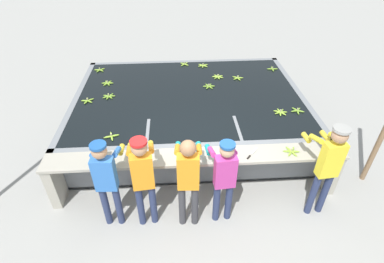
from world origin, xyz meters
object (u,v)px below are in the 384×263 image
worker_1 (143,175)px  worker_4 (328,163)px  banana_bunch_floating_5 (209,86)px  banana_bunch_floating_6 (238,78)px  worker_0 (106,177)px  banana_bunch_floating_2 (100,70)px  banana_bunch_floating_1 (184,64)px  banana_bunch_floating_3 (109,96)px  banana_bunch_ledge_0 (291,151)px  banana_bunch_floating_8 (280,112)px  banana_bunch_floating_10 (297,111)px  banana_bunch_floating_11 (88,101)px  banana_bunch_floating_12 (218,77)px  banana_bunch_floating_4 (112,136)px  worker_3 (224,175)px  banana_bunch_floating_0 (203,65)px  banana_bunch_floating_7 (272,69)px  knife_0 (251,155)px  worker_2 (188,176)px  banana_bunch_floating_9 (107,83)px

worker_1 → worker_4: 2.80m
banana_bunch_floating_5 → banana_bunch_floating_6: size_ratio=1.01×
worker_0 → banana_bunch_floating_5: (1.85, 2.89, -0.08)m
banana_bunch_floating_2 → banana_bunch_floating_6: (3.41, -0.68, 0.00)m
banana_bunch_floating_2 → banana_bunch_floating_6: size_ratio=1.00×
banana_bunch_floating_1 → banana_bunch_floating_3: bearing=-137.2°
worker_1 → banana_bunch_floating_2: bearing=108.9°
banana_bunch_floating_3 → banana_bunch_floating_5: size_ratio=1.00×
banana_bunch_ledge_0 → worker_0: bearing=-170.7°
banana_bunch_floating_8 → banana_bunch_floating_10: bearing=5.4°
banana_bunch_floating_1 → banana_bunch_floating_11: same height
worker_0 → banana_bunch_floating_6: 4.17m
worker_4 → banana_bunch_floating_6: bearing=103.0°
worker_1 → banana_bunch_floating_12: worker_1 is taller
worker_4 → banana_bunch_floating_3: (-3.72, 2.57, -0.16)m
banana_bunch_floating_5 → banana_bunch_floating_12: size_ratio=1.00×
banana_bunch_floating_3 → banana_bunch_ledge_0: size_ratio=0.99×
worker_1 → banana_bunch_floating_2: size_ratio=6.15×
banana_bunch_floating_3 → banana_bunch_floating_12: (2.50, 0.79, 0.00)m
banana_bunch_floating_4 → worker_4: bearing=-17.9°
worker_3 → banana_bunch_ledge_0: (1.22, 0.52, -0.04)m
banana_bunch_floating_0 → banana_bunch_ledge_0: 3.74m
banana_bunch_floating_3 → banana_bunch_floating_7: 4.11m
banana_bunch_floating_7 → banana_bunch_floating_10: same height
banana_bunch_floating_4 → banana_bunch_floating_12: 3.17m
worker_3 → banana_bunch_floating_0: (0.07, 4.08, -0.04)m
banana_bunch_floating_0 → banana_bunch_floating_4: same height
knife_0 → banana_bunch_floating_8: bearing=54.6°
worker_0 → banana_bunch_floating_3: 2.60m
banana_bunch_floating_2 → banana_bunch_floating_4: size_ratio=0.99×
worker_2 → banana_bunch_floating_11: size_ratio=6.14×
worker_4 → worker_0: bearing=-180.0°
banana_bunch_floating_0 → banana_bunch_floating_11: bearing=-148.0°
banana_bunch_floating_5 → banana_bunch_floating_9: size_ratio=1.00×
banana_bunch_floating_4 → banana_bunch_ledge_0: size_ratio=0.99×
worker_1 → banana_bunch_floating_7: size_ratio=6.05×
banana_bunch_floating_1 → banana_bunch_floating_5: 1.37m
banana_bunch_floating_2 → knife_0: (3.10, -3.49, -0.01)m
worker_3 → banana_bunch_floating_11: (-2.55, 2.44, -0.04)m
banana_bunch_floating_7 → banana_bunch_floating_12: size_ratio=1.00×
worker_1 → banana_bunch_floating_11: 2.79m
banana_bunch_floating_10 → knife_0: 1.78m
banana_bunch_floating_10 → banana_bunch_floating_11: bearing=171.0°
worker_3 → worker_0: bearing=178.9°
worker_3 → banana_bunch_floating_2: bearing=122.9°
banana_bunch_floating_4 → banana_bunch_floating_8: bearing=10.2°
worker_4 → banana_bunch_floating_12: 3.58m
banana_bunch_floating_6 → banana_bunch_floating_1: bearing=144.4°
banana_bunch_floating_1 → banana_bunch_floating_4: 3.37m
banana_bunch_floating_1 → banana_bunch_floating_9: (-1.85, -0.96, -0.00)m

